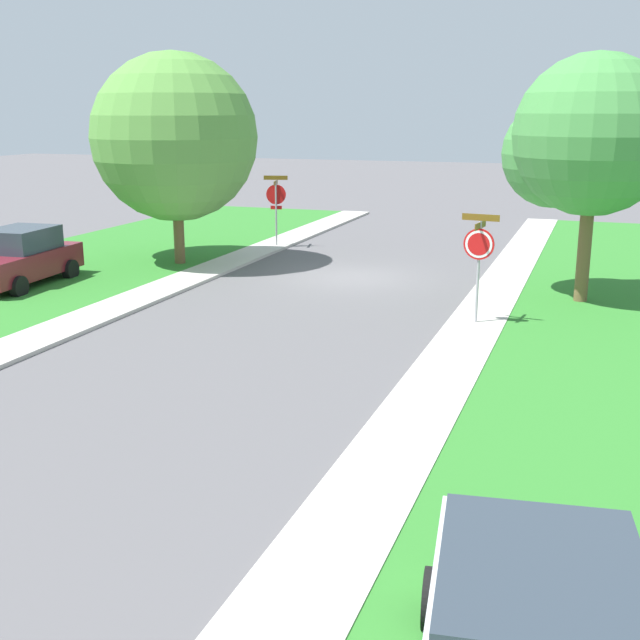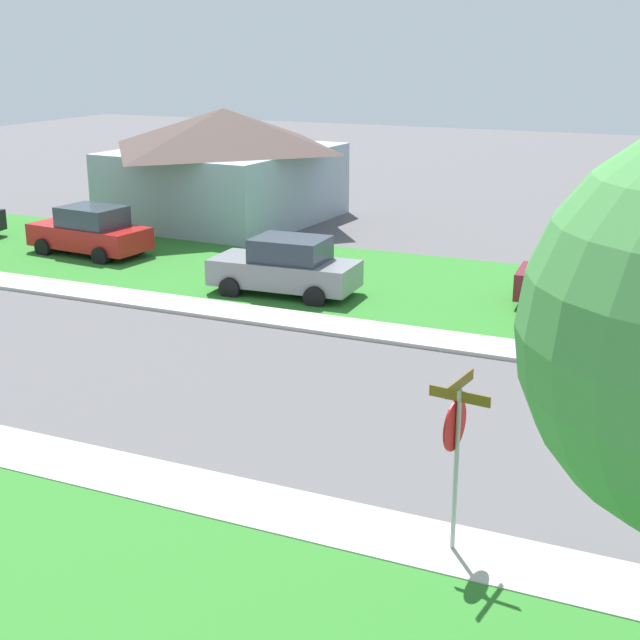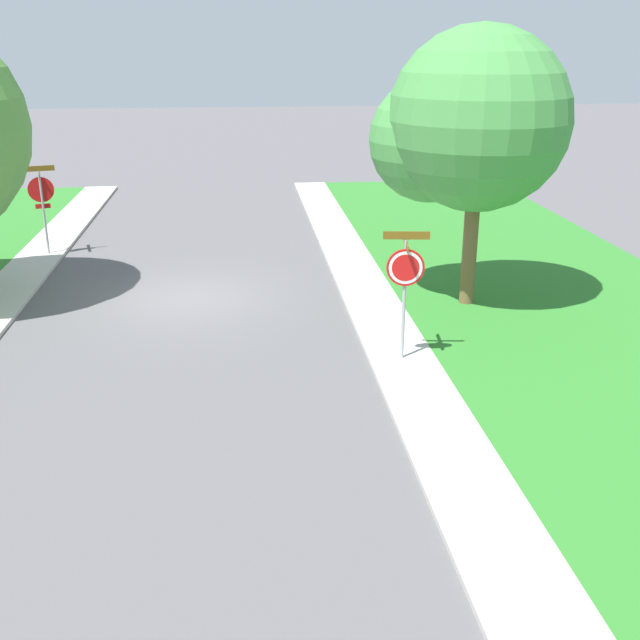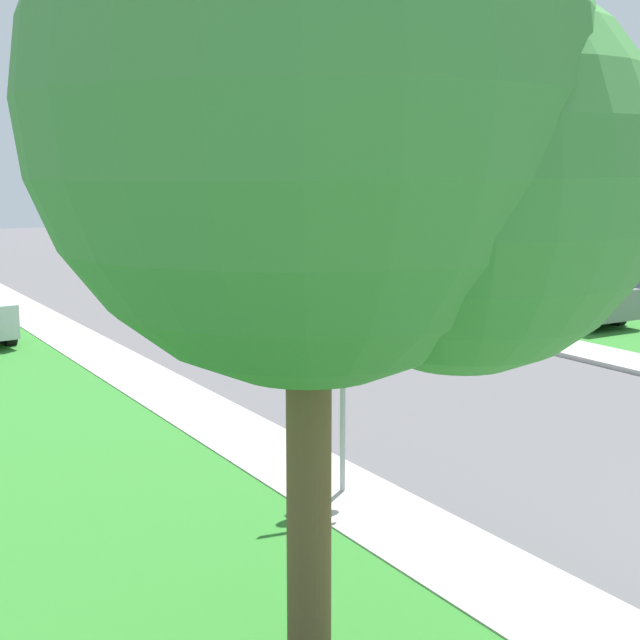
% 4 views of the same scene
% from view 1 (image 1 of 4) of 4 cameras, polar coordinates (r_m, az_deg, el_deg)
% --- Properties ---
extents(ground_plane, '(120.00, 120.00, 0.00)m').
position_cam_1_polar(ground_plane, '(25.81, 2.21, 3.03)').
color(ground_plane, '#565456').
extents(sidewalk_west, '(1.40, 56.00, 0.10)m').
position_cam_1_polar(sidewalk_west, '(13.48, 6.16, -7.84)').
color(sidewalk_west, '#B7B2A8').
rests_on(sidewalk_west, ground).
extents(stop_sign_near_corner, '(0.90, 0.90, 2.77)m').
position_cam_1_polar(stop_sign_near_corner, '(31.32, -3.13, 8.54)').
color(stop_sign_near_corner, '#9E9EA3').
rests_on(stop_sign_near_corner, ground).
extents(stop_sign_far_corner, '(0.92, 0.92, 2.77)m').
position_cam_1_polar(stop_sign_far_corner, '(19.93, 11.17, 4.83)').
color(stop_sign_far_corner, '#9E9EA3').
rests_on(stop_sign_far_corner, ground).
extents(car_maroon_across_road, '(2.28, 4.42, 1.76)m').
position_cam_1_polar(car_maroon_across_road, '(25.95, -20.51, 4.14)').
color(car_maroon_across_road, maroon).
rests_on(car_maroon_across_road, ground).
extents(tree_sidewalk_near, '(5.96, 5.54, 7.08)m').
position_cam_1_polar(tree_sidewalk_near, '(28.17, -10.59, 12.24)').
color(tree_sidewalk_near, brown).
rests_on(tree_sidewalk_near, ground).
extents(tree_sidewalk_far, '(4.58, 4.26, 6.68)m').
position_cam_1_polar(tree_sidewalk_far, '(23.03, 18.17, 11.98)').
color(tree_sidewalk_far, brown).
rests_on(tree_sidewalk_far, ground).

